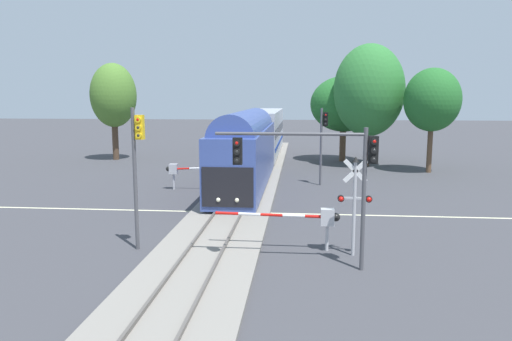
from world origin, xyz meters
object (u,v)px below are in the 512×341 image
(traffic_signal_near_right, at_px, (319,162))
(commuter_train, at_px, (258,138))
(oak_far_right, at_px, (369,91))
(crossing_signal_mast, at_px, (355,196))
(elm_centre_background, at_px, (344,104))
(maple_right_background, at_px, (432,100))
(crossing_gate_far, at_px, (184,169))
(crossing_gate_near, at_px, (315,218))
(traffic_signal_far_side, at_px, (323,134))
(traffic_signal_median, at_px, (137,156))
(pine_left_background, at_px, (113,96))

(traffic_signal_near_right, bearing_deg, commuter_train, 100.15)
(oak_far_right, bearing_deg, crossing_signal_mast, -98.69)
(traffic_signal_near_right, relative_size, elm_centre_background, 0.70)
(crossing_signal_mast, height_order, oak_far_right, oak_far_right)
(crossing_signal_mast, bearing_deg, oak_far_right, 81.31)
(elm_centre_background, bearing_deg, maple_right_background, -44.77)
(crossing_gate_far, bearing_deg, crossing_gate_near, -55.59)
(crossing_gate_far, xyz_separation_m, traffic_signal_far_side, (9.67, 2.59, 2.34))
(maple_right_background, bearing_deg, traffic_signal_far_side, -143.57)
(crossing_gate_far, distance_m, oak_far_right, 19.94)
(commuter_train, height_order, traffic_signal_near_right, commuter_train)
(traffic_signal_far_side, relative_size, oak_far_right, 0.50)
(crossing_signal_mast, xyz_separation_m, traffic_signal_far_side, (-0.56, 15.84, 1.27))
(traffic_signal_near_right, bearing_deg, oak_far_right, 78.79)
(maple_right_background, height_order, elm_centre_background, maple_right_background)
(traffic_signal_median, relative_size, traffic_signal_far_side, 1.07)
(crossing_signal_mast, bearing_deg, maple_right_background, 68.88)
(oak_far_right, height_order, elm_centre_background, oak_far_right)
(oak_far_right, relative_size, maple_right_background, 1.27)
(commuter_train, relative_size, traffic_signal_median, 6.46)
(pine_left_background, bearing_deg, traffic_signal_near_right, -57.01)
(commuter_train, xyz_separation_m, pine_left_background, (-15.11, 5.09, 3.72))
(traffic_signal_far_side, bearing_deg, traffic_signal_near_right, -93.09)
(traffic_signal_median, bearing_deg, crossing_gate_far, 95.69)
(commuter_train, height_order, maple_right_background, maple_right_background)
(pine_left_background, bearing_deg, traffic_signal_far_side, -31.70)
(commuter_train, bearing_deg, traffic_signal_near_right, -79.85)
(traffic_signal_median, height_order, elm_centre_background, elm_centre_background)
(traffic_signal_far_side, bearing_deg, crossing_gate_far, -165.02)
(maple_right_background, bearing_deg, crossing_signal_mast, -111.12)
(traffic_signal_near_right, height_order, maple_right_background, maple_right_background)
(traffic_signal_far_side, distance_m, elm_centre_background, 13.97)
(crossing_signal_mast, height_order, pine_left_background, pine_left_background)
(crossing_gate_far, distance_m, traffic_signal_near_right, 17.48)
(traffic_signal_far_side, relative_size, pine_left_background, 0.57)
(crossing_gate_near, distance_m, crossing_gate_far, 15.37)
(crossing_signal_mast, distance_m, pine_left_background, 35.72)
(maple_right_background, distance_m, elm_centre_background, 9.52)
(crossing_signal_mast, height_order, elm_centre_background, elm_centre_background)
(traffic_signal_near_right, height_order, oak_far_right, oak_far_right)
(crossing_gate_near, distance_m, traffic_signal_far_side, 15.48)
(commuter_train, height_order, traffic_signal_median, traffic_signal_median)
(crossing_gate_far, distance_m, elm_centre_background, 20.75)
(traffic_signal_near_right, xyz_separation_m, maple_right_background, (10.29, 24.40, 2.08))
(traffic_signal_far_side, bearing_deg, crossing_gate_near, -93.70)
(traffic_signal_far_side, bearing_deg, commuter_train, 125.58)
(commuter_train, xyz_separation_m, elm_centre_background, (8.04, 5.99, 2.89))
(crossing_gate_far, bearing_deg, maple_right_background, 26.51)
(traffic_signal_median, xyz_separation_m, traffic_signal_far_side, (8.35, 15.85, -0.24))
(traffic_signal_far_side, bearing_deg, maple_right_background, 36.43)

